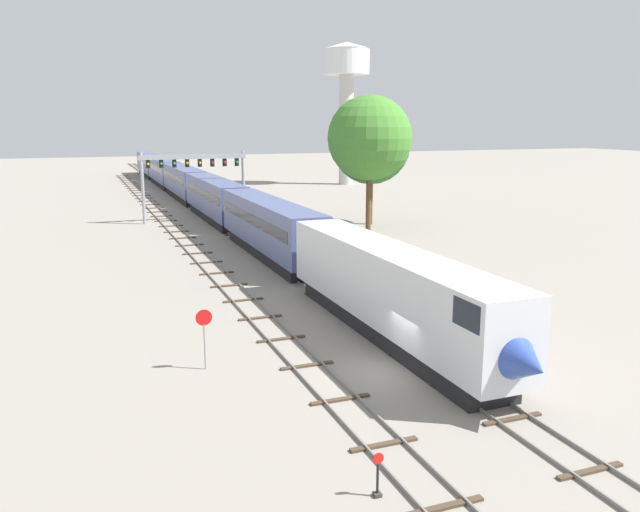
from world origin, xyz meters
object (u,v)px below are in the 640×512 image
(passenger_train, at_px, (196,189))
(stop_sign, at_px, (204,331))
(trackside_tree_mid, at_px, (370,138))
(switch_stand, at_px, (378,481))
(water_tower, at_px, (347,77))
(trackside_tree_left, at_px, (371,145))
(signal_gantry, at_px, (194,170))

(passenger_train, bearing_deg, stop_sign, -99.97)
(passenger_train, distance_m, trackside_tree_mid, 29.24)
(switch_stand, bearing_deg, passenger_train, 84.12)
(water_tower, bearing_deg, trackside_tree_mid, -110.75)
(trackside_tree_mid, bearing_deg, trackside_tree_left, 62.47)
(trackside_tree_mid, bearing_deg, signal_gantry, 138.97)
(passenger_train, xyz_separation_m, water_tower, (31.87, 23.82, 16.47))
(stop_sign, height_order, trackside_tree_mid, trackside_tree_mid)
(water_tower, relative_size, trackside_tree_mid, 1.80)
(water_tower, height_order, stop_sign, water_tower)
(passenger_train, height_order, water_tower, water_tower)
(signal_gantry, distance_m, stop_sign, 46.24)
(switch_stand, height_order, trackside_tree_left, trackside_tree_left)
(passenger_train, relative_size, switch_stand, 91.05)
(signal_gantry, xyz_separation_m, trackside_tree_mid, (15.60, -13.57, 3.70))
(stop_sign, relative_size, trackside_tree_left, 0.22)
(passenger_train, height_order, trackside_tree_mid, trackside_tree_mid)
(passenger_train, xyz_separation_m, trackside_tree_mid, (13.35, -25.05, 7.03))
(trackside_tree_left, bearing_deg, switch_stand, -115.19)
(water_tower, xyz_separation_m, trackside_tree_left, (-16.19, -44.40, -10.32))
(water_tower, distance_m, stop_sign, 92.53)
(switch_stand, height_order, trackside_tree_mid, trackside_tree_mid)
(trackside_tree_left, bearing_deg, trackside_tree_mid, -117.53)
(signal_gantry, height_order, stop_sign, signal_gantry)
(signal_gantry, xyz_separation_m, switch_stand, (-4.85, -57.52, -5.42))
(trackside_tree_mid, bearing_deg, switch_stand, -114.95)
(water_tower, height_order, trackside_tree_left, water_tower)
(water_tower, distance_m, trackside_tree_left, 48.38)
(passenger_train, distance_m, switch_stand, 69.39)
(passenger_train, height_order, switch_stand, passenger_train)
(switch_stand, xyz_separation_m, trackside_tree_mid, (20.45, 43.95, 9.12))
(water_tower, xyz_separation_m, switch_stand, (-38.97, -92.81, -18.56))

